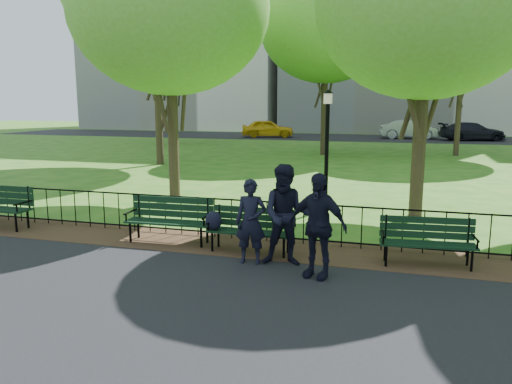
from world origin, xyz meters
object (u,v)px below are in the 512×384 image
(tree_near_w, at_px, (170,9))
(taxi, at_px, (268,128))
(sedan_silver, at_px, (409,129))
(tree_far_e, at_px, (465,24))
(sedan_dark, at_px, (472,131))
(lamppost, at_px, (327,146))
(tree_far_c, at_px, (326,26))
(person_mid, at_px, (286,215))
(park_bench_left_a, at_px, (170,215))
(tree_near_e, at_px, (427,4))
(park_bench_main, at_px, (238,223))
(tree_far_w, at_px, (173,41))
(person_left, at_px, (251,222))
(person_right, at_px, (317,225))
(park_bench_right_a, at_px, (427,236))

(tree_near_w, relative_size, taxi, 1.82)
(tree_near_w, xyz_separation_m, sedan_silver, (7.06, 29.30, -4.83))
(tree_far_e, xyz_separation_m, sedan_dark, (2.27, 12.18, -6.41))
(lamppost, xyz_separation_m, tree_far_c, (-2.39, 14.90, 5.30))
(sedan_dark, bearing_deg, taxi, 81.31)
(person_mid, bearing_deg, park_bench_left_a, 154.29)
(tree_far_e, height_order, sedan_dark, tree_far_e)
(tree_near_e, height_order, sedan_dark, tree_near_e)
(park_bench_main, distance_m, tree_far_w, 27.86)
(taxi, xyz_separation_m, sedan_silver, (11.59, 1.63, 0.01))
(park_bench_left_a, relative_size, tree_far_w, 0.18)
(lamppost, distance_m, sedan_silver, 29.56)
(lamppost, relative_size, tree_far_w, 0.32)
(tree_far_c, bearing_deg, tree_far_e, 12.53)
(tree_near_e, height_order, tree_far_c, tree_far_c)
(tree_far_c, distance_m, taxi, 15.90)
(sedan_dark, bearing_deg, tree_near_w, 145.75)
(park_bench_left_a, bearing_deg, person_left, -25.80)
(tree_far_e, relative_size, sedan_dark, 2.10)
(sedan_silver, bearing_deg, tree_near_e, 173.75)
(lamppost, relative_size, tree_far_c, 0.32)
(park_bench_left_a, relative_size, person_left, 1.18)
(taxi, bearing_deg, sedan_dark, -104.23)
(tree_far_e, distance_m, person_right, 23.19)
(tree_near_w, xyz_separation_m, tree_near_e, (7.04, -0.16, -0.25))
(person_right, bearing_deg, park_bench_left_a, 174.86)
(tree_near_e, height_order, person_left, tree_near_e)
(park_bench_left_a, relative_size, tree_near_e, 0.24)
(person_mid, bearing_deg, tree_far_c, 87.68)
(tree_near_e, distance_m, sedan_dark, 29.48)
(taxi, height_order, sedan_silver, sedan_silver)
(tree_far_c, xyz_separation_m, person_mid, (2.40, -19.84, -6.16))
(tree_far_e, bearing_deg, sedan_silver, 100.81)
(person_right, bearing_deg, tree_near_w, 149.54)
(tree_near_w, distance_m, taxi, 28.45)
(tree_far_c, height_order, taxi, tree_far_c)
(person_mid, bearing_deg, taxi, 96.45)
(park_bench_main, xyz_separation_m, sedan_dark, (8.24, 33.08, 0.14))
(tree_near_w, xyz_separation_m, taxi, (-4.53, 27.67, -4.84))
(lamppost, bearing_deg, tree_near_w, 178.28)
(park_bench_right_a, distance_m, sedan_dark, 33.24)
(tree_far_c, relative_size, tree_far_w, 0.99)
(tree_far_c, bearing_deg, tree_near_w, -98.72)
(park_bench_main, distance_m, sedan_dark, 34.09)
(park_bench_left_a, relative_size, tree_far_c, 0.18)
(park_bench_main, bearing_deg, tree_far_e, 74.82)
(park_bench_right_a, xyz_separation_m, taxi, (-11.68, 32.03, 0.22))
(taxi, bearing_deg, person_left, 177.25)
(park_bench_main, xyz_separation_m, taxi, (-8.09, 32.19, 0.19))
(park_bench_left_a, xyz_separation_m, lamppost, (2.71, 4.13, 1.20))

